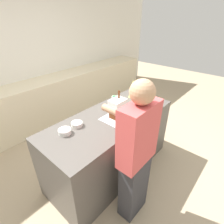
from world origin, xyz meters
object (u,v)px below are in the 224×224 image
object	(u,v)px
candy_bowl_near_tray_left	(115,98)
baking_tray	(117,117)
candy_bowl_center_rear	(140,93)
person	(136,156)
decorative_tree	(133,88)
gingerbread_house	(118,108)
candy_bowl_behind_tray	(115,105)
candy_bowl_beside_tree	(77,124)
candy_bowl_near_tray_right	(65,131)

from	to	relation	value
candy_bowl_near_tray_left	baking_tray	bearing A→B (deg)	-135.56
candy_bowl_center_rear	person	distance (m)	1.36
decorative_tree	candy_bowl_near_tray_left	xyz separation A→B (m)	(-0.25, 0.15, -0.12)
gingerbread_house	candy_bowl_behind_tray	size ratio (longest dim) A/B	3.13
baking_tray	gingerbread_house	size ratio (longest dim) A/B	1.24
decorative_tree	candy_bowl_behind_tray	distance (m)	0.44
candy_bowl_center_rear	candy_bowl_behind_tray	bearing A→B (deg)	176.06
decorative_tree	candy_bowl_beside_tree	bearing A→B (deg)	179.18
candy_bowl_near_tray_right	person	world-z (taller)	person
baking_tray	candy_bowl_near_tray_right	bearing A→B (deg)	161.78
candy_bowl_center_rear	person	bearing A→B (deg)	-147.91
gingerbread_house	candy_bowl_beside_tree	size ratio (longest dim) A/B	2.54
gingerbread_house	candy_bowl_near_tray_left	distance (m)	0.54
candy_bowl_center_rear	candy_bowl_near_tray_left	bearing A→B (deg)	154.74
baking_tray	candy_bowl_near_tray_right	world-z (taller)	candy_bowl_near_tray_right
decorative_tree	candy_bowl_center_rear	distance (m)	0.21
gingerbread_house	candy_bowl_near_tray_left	world-z (taller)	gingerbread_house
decorative_tree	candy_bowl_behind_tray	bearing A→B (deg)	179.58
decorative_tree	candy_bowl_near_tray_right	bearing A→B (deg)	-179.86
baking_tray	gingerbread_house	world-z (taller)	gingerbread_house
decorative_tree	candy_bowl_beside_tree	xyz separation A→B (m)	(-1.09, 0.02, -0.12)
candy_bowl_near_tray_left	candy_bowl_behind_tray	bearing A→B (deg)	-138.10
decorative_tree	candy_bowl_near_tray_right	size ratio (longest dim) A/B	2.14
baking_tray	candy_bowl_center_rear	xyz separation A→B (m)	(0.78, 0.18, 0.02)
candy_bowl_beside_tree	candy_bowl_near_tray_right	bearing A→B (deg)	-174.16
candy_bowl_behind_tray	person	xyz separation A→B (m)	(-0.57, -0.76, -0.08)
candy_bowl_behind_tray	baking_tray	bearing A→B (deg)	-133.66
candy_bowl_behind_tray	decorative_tree	bearing A→B (deg)	-0.42
decorative_tree	candy_bowl_near_tray_left	bearing A→B (deg)	147.89
candy_bowl_beside_tree	candy_bowl_behind_tray	world-z (taller)	candy_bowl_beside_tree
candy_bowl_beside_tree	candy_bowl_center_rear	bearing A→B (deg)	-2.39
gingerbread_house	decorative_tree	bearing A→B (deg)	19.09
gingerbread_house	person	world-z (taller)	person
candy_bowl_near_tray_right	candy_bowl_behind_tray	bearing A→B (deg)	0.41
gingerbread_house	candy_bowl_behind_tray	xyz separation A→B (m)	(0.21, 0.22, -0.11)
candy_bowl_beside_tree	candy_bowl_near_tray_left	bearing A→B (deg)	9.37
candy_bowl_beside_tree	candy_bowl_near_tray_left	size ratio (longest dim) A/B	1.40
baking_tray	candy_bowl_near_tray_right	distance (m)	0.68
decorative_tree	candy_bowl_beside_tree	distance (m)	1.10
candy_bowl_beside_tree	candy_bowl_near_tray_left	distance (m)	0.86
candy_bowl_center_rear	person	world-z (taller)	person
candy_bowl_near_tray_right	candy_bowl_near_tray_left	world-z (taller)	candy_bowl_near_tray_right
candy_bowl_near_tray_left	candy_bowl_behind_tray	distance (m)	0.23
candy_bowl_beside_tree	person	distance (m)	0.78
candy_bowl_beside_tree	candy_bowl_behind_tray	distance (m)	0.67
candy_bowl_center_rear	baking_tray	bearing A→B (deg)	-167.08
candy_bowl_behind_tray	candy_bowl_beside_tree	bearing A→B (deg)	178.94
candy_bowl_beside_tree	candy_bowl_center_rear	size ratio (longest dim) A/B	1.37
candy_bowl_near_tray_right	candy_bowl_near_tray_left	distance (m)	1.04
baking_tray	candy_bowl_near_tray_left	size ratio (longest dim) A/B	4.40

